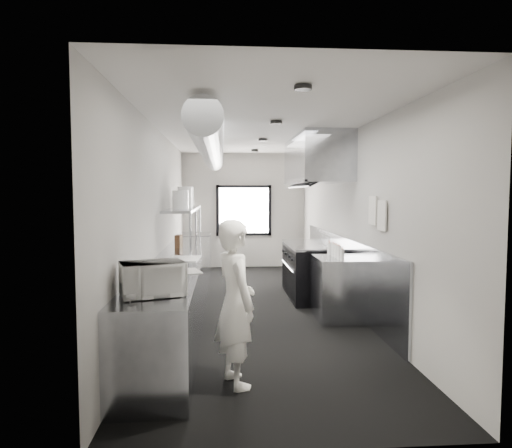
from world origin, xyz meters
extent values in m
cube|color=black|center=(0.00, 0.00, 0.00)|extent=(3.00, 8.00, 0.01)
cube|color=silver|center=(0.00, 0.00, 2.80)|extent=(3.00, 8.00, 0.01)
cube|color=#AFABA6|center=(0.00, 4.00, 1.40)|extent=(3.00, 0.02, 2.80)
cube|color=#AFABA6|center=(0.00, -4.00, 1.40)|extent=(3.00, 0.02, 2.80)
cube|color=#AFABA6|center=(-1.50, 0.00, 1.40)|extent=(0.02, 8.00, 2.80)
cube|color=#AFABA6|center=(1.50, 0.00, 1.40)|extent=(0.02, 8.00, 2.80)
cube|color=#9497A1|center=(1.48, 0.30, 0.55)|extent=(0.03, 5.50, 1.10)
cylinder|color=#9A9EA3|center=(-0.70, 0.40, 2.55)|extent=(0.40, 6.40, 0.40)
cube|color=white|center=(0.00, 3.96, 1.40)|extent=(1.20, 0.03, 1.10)
cube|color=black|center=(0.00, 3.98, 1.98)|extent=(1.36, 0.03, 0.08)
cube|color=black|center=(0.00, 3.98, 0.82)|extent=(1.36, 0.03, 0.08)
cube|color=black|center=(-0.64, 3.98, 1.40)|extent=(0.08, 0.03, 1.25)
cube|color=black|center=(0.64, 3.98, 1.40)|extent=(0.08, 0.03, 1.25)
cube|color=#9497A1|center=(1.10, 0.70, 2.40)|extent=(0.80, 2.20, 0.80)
cube|color=#9497A1|center=(0.72, 0.70, 2.01)|extent=(0.05, 2.20, 0.05)
cube|color=black|center=(1.02, 0.70, 2.06)|extent=(0.50, 2.10, 0.28)
cube|color=#9497A1|center=(-1.15, -0.50, 0.45)|extent=(0.70, 6.00, 0.90)
cube|color=#9497A1|center=(-1.20, 1.00, 1.55)|extent=(0.45, 3.00, 0.04)
cylinder|color=#9497A1|center=(-1.00, -0.40, 1.22)|extent=(0.04, 0.04, 0.66)
cylinder|color=#9497A1|center=(-1.00, 1.00, 1.22)|extent=(0.04, 0.04, 0.66)
cylinder|color=#9497A1|center=(-1.00, 2.40, 1.22)|extent=(0.04, 0.04, 0.66)
cube|color=black|center=(1.05, 0.70, 0.45)|extent=(0.85, 1.60, 0.90)
cube|color=#9497A1|center=(1.05, 0.70, 0.92)|extent=(0.85, 1.60, 0.04)
cube|color=#9497A1|center=(0.64, 0.70, 0.45)|extent=(0.03, 1.55, 0.80)
cylinder|color=#9497A1|center=(0.61, 0.70, 0.55)|extent=(0.03, 1.30, 0.03)
cube|color=#9497A1|center=(1.15, -0.70, 0.45)|extent=(0.65, 0.80, 0.90)
cube|color=#9497A1|center=(-1.15, 3.20, 0.45)|extent=(0.70, 1.20, 0.90)
cube|color=white|center=(1.47, -1.20, 1.60)|extent=(0.02, 0.28, 0.38)
cube|color=white|center=(1.47, -1.55, 1.55)|extent=(0.02, 0.28, 0.38)
imported|color=white|center=(-0.40, -2.83, 0.79)|extent=(0.56, 0.67, 1.58)
imported|color=white|center=(-1.16, -2.94, 1.05)|extent=(0.62, 0.54, 0.31)
cylinder|color=#B7C4B5|center=(-1.30, -2.56, 0.95)|extent=(0.14, 0.14, 0.10)
cylinder|color=#B7C4B5|center=(-1.29, -2.56, 0.95)|extent=(0.18, 0.18, 0.11)
cube|color=white|center=(-0.96, -1.73, 0.91)|extent=(0.42, 0.48, 0.01)
cylinder|color=silver|center=(-1.08, -1.37, 0.91)|extent=(0.20, 0.20, 0.01)
sphere|color=tan|center=(-1.08, -1.37, 0.96)|extent=(0.09, 0.09, 0.09)
cube|color=silver|center=(-1.06, -0.71, 0.91)|extent=(0.44, 0.57, 0.02)
cube|color=#4F351C|center=(-1.27, 0.63, 1.01)|extent=(0.12, 0.21, 0.22)
cylinder|color=silver|center=(-1.20, 0.27, 1.72)|extent=(0.26, 0.26, 0.30)
cylinder|color=silver|center=(-1.23, 0.61, 1.71)|extent=(0.25, 0.25, 0.28)
cylinder|color=silver|center=(-1.20, 1.18, 1.76)|extent=(0.34, 0.34, 0.38)
cylinder|color=silver|center=(-1.19, 1.56, 1.76)|extent=(0.31, 0.31, 0.38)
cylinder|color=silver|center=(1.12, -1.02, 0.98)|extent=(0.06, 0.06, 0.16)
cylinder|color=silver|center=(1.11, -0.87, 1.00)|extent=(0.07, 0.07, 0.19)
cylinder|color=silver|center=(1.11, -0.71, 0.99)|extent=(0.08, 0.08, 0.19)
cylinder|color=silver|center=(1.10, -0.58, 1.00)|extent=(0.07, 0.07, 0.19)
cylinder|color=silver|center=(1.08, -0.42, 0.99)|extent=(0.08, 0.08, 0.19)
camera|label=1|loc=(-0.52, -7.04, 1.84)|focal=31.54mm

